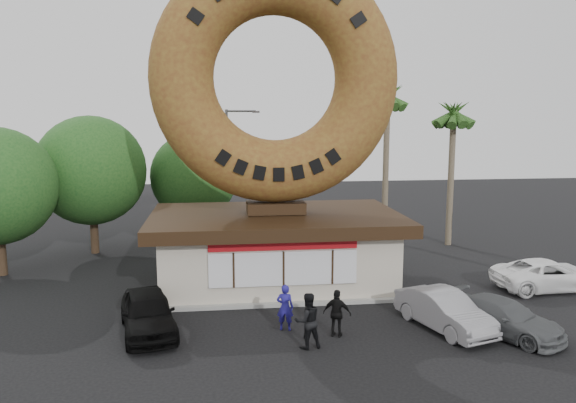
{
  "coord_description": "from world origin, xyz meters",
  "views": [
    {
      "loc": [
        -2.49,
        -18.81,
        7.68
      ],
      "look_at": [
        0.31,
        4.0,
        4.12
      ],
      "focal_mm": 35.0,
      "sensor_mm": 36.0,
      "label": 1
    }
  ],
  "objects_px": {
    "donut_shop": "(276,246)",
    "giant_donut": "(275,79)",
    "person_left": "(285,307)",
    "car_black": "(148,313)",
    "car_silver": "(444,311)",
    "car_white": "(548,275)",
    "street_lamp": "(230,167)",
    "person_center": "(307,321)",
    "car_grey": "(503,317)",
    "person_right": "(337,313)"
  },
  "relations": [
    {
      "from": "car_black",
      "to": "car_white",
      "type": "relative_size",
      "value": 0.91
    },
    {
      "from": "person_left",
      "to": "car_black",
      "type": "bearing_deg",
      "value": 11.48
    },
    {
      "from": "giant_donut",
      "to": "car_white",
      "type": "height_order",
      "value": "giant_donut"
    },
    {
      "from": "person_left",
      "to": "car_silver",
      "type": "distance_m",
      "value": 5.75
    },
    {
      "from": "donut_shop",
      "to": "giant_donut",
      "type": "xyz_separation_m",
      "value": [
        0.0,
        0.02,
        7.46
      ]
    },
    {
      "from": "person_right",
      "to": "car_white",
      "type": "xyz_separation_m",
      "value": [
        10.4,
        4.1,
        -0.17
      ]
    },
    {
      "from": "person_center",
      "to": "car_silver",
      "type": "relative_size",
      "value": 0.45
    },
    {
      "from": "car_grey",
      "to": "car_white",
      "type": "height_order",
      "value": "car_white"
    },
    {
      "from": "car_grey",
      "to": "car_black",
      "type": "bearing_deg",
      "value": 139.96
    },
    {
      "from": "person_center",
      "to": "car_white",
      "type": "bearing_deg",
      "value": -169.96
    },
    {
      "from": "person_right",
      "to": "person_center",
      "type": "bearing_deg",
      "value": 58.97
    },
    {
      "from": "person_left",
      "to": "car_grey",
      "type": "height_order",
      "value": "person_left"
    },
    {
      "from": "donut_shop",
      "to": "car_silver",
      "type": "height_order",
      "value": "donut_shop"
    },
    {
      "from": "car_silver",
      "to": "donut_shop",
      "type": "bearing_deg",
      "value": 113.56
    },
    {
      "from": "donut_shop",
      "to": "person_left",
      "type": "xyz_separation_m",
      "value": [
        -0.24,
        -5.64,
        -0.92
      ]
    },
    {
      "from": "person_right",
      "to": "car_silver",
      "type": "height_order",
      "value": "person_right"
    },
    {
      "from": "car_silver",
      "to": "car_white",
      "type": "distance_m",
      "value": 7.5
    },
    {
      "from": "person_left",
      "to": "person_right",
      "type": "height_order",
      "value": "person_left"
    },
    {
      "from": "person_left",
      "to": "person_center",
      "type": "distance_m",
      "value": 1.75
    },
    {
      "from": "person_center",
      "to": "car_grey",
      "type": "xyz_separation_m",
      "value": [
        7.04,
        0.32,
        -0.32
      ]
    },
    {
      "from": "person_center",
      "to": "car_silver",
      "type": "distance_m",
      "value": 5.27
    },
    {
      "from": "giant_donut",
      "to": "person_left",
      "type": "height_order",
      "value": "giant_donut"
    },
    {
      "from": "giant_donut",
      "to": "person_center",
      "type": "xyz_separation_m",
      "value": [
        0.31,
        -7.31,
        -8.29
      ]
    },
    {
      "from": "person_right",
      "to": "car_black",
      "type": "relative_size",
      "value": 0.38
    },
    {
      "from": "giant_donut",
      "to": "person_right",
      "type": "xyz_separation_m",
      "value": [
        1.49,
        -6.48,
        -8.39
      ]
    },
    {
      "from": "person_center",
      "to": "car_black",
      "type": "bearing_deg",
      "value": -33.14
    },
    {
      "from": "street_lamp",
      "to": "person_center",
      "type": "height_order",
      "value": "street_lamp"
    },
    {
      "from": "street_lamp",
      "to": "car_silver",
      "type": "height_order",
      "value": "street_lamp"
    },
    {
      "from": "street_lamp",
      "to": "person_center",
      "type": "bearing_deg",
      "value": -82.87
    },
    {
      "from": "giant_donut",
      "to": "street_lamp",
      "type": "height_order",
      "value": "giant_donut"
    },
    {
      "from": "donut_shop",
      "to": "giant_donut",
      "type": "bearing_deg",
      "value": 90.0
    },
    {
      "from": "street_lamp",
      "to": "person_right",
      "type": "relative_size",
      "value": 4.75
    },
    {
      "from": "donut_shop",
      "to": "car_silver",
      "type": "bearing_deg",
      "value": -48.78
    },
    {
      "from": "car_silver",
      "to": "car_black",
      "type": "bearing_deg",
      "value": 157.31
    },
    {
      "from": "person_left",
      "to": "car_black",
      "type": "height_order",
      "value": "person_left"
    },
    {
      "from": "person_center",
      "to": "person_right",
      "type": "height_order",
      "value": "person_center"
    },
    {
      "from": "giant_donut",
      "to": "person_center",
      "type": "bearing_deg",
      "value": -87.56
    },
    {
      "from": "street_lamp",
      "to": "car_grey",
      "type": "distance_m",
      "value": 19.71
    },
    {
      "from": "car_grey",
      "to": "street_lamp",
      "type": "bearing_deg",
      "value": 86.01
    },
    {
      "from": "donut_shop",
      "to": "person_left",
      "type": "distance_m",
      "value": 5.72
    },
    {
      "from": "car_black",
      "to": "car_white",
      "type": "xyz_separation_m",
      "value": [
        16.99,
        2.95,
        -0.08
      ]
    },
    {
      "from": "giant_donut",
      "to": "car_black",
      "type": "distance_m",
      "value": 11.24
    },
    {
      "from": "donut_shop",
      "to": "car_black",
      "type": "xyz_separation_m",
      "value": [
        -5.1,
        -5.32,
        -1.02
      ]
    },
    {
      "from": "giant_donut",
      "to": "person_right",
      "type": "bearing_deg",
      "value": -77.08
    },
    {
      "from": "person_left",
      "to": "car_silver",
      "type": "xyz_separation_m",
      "value": [
        5.71,
        -0.61,
        -0.15
      ]
    },
    {
      "from": "giant_donut",
      "to": "car_grey",
      "type": "relative_size",
      "value": 2.54
    },
    {
      "from": "giant_donut",
      "to": "person_right",
      "type": "distance_m",
      "value": 10.71
    },
    {
      "from": "car_silver",
      "to": "car_grey",
      "type": "xyz_separation_m",
      "value": [
        1.88,
        -0.73,
        -0.07
      ]
    },
    {
      "from": "street_lamp",
      "to": "car_black",
      "type": "xyz_separation_m",
      "value": [
        -3.25,
        -15.33,
        -3.73
      ]
    },
    {
      "from": "car_silver",
      "to": "car_grey",
      "type": "height_order",
      "value": "car_silver"
    }
  ]
}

